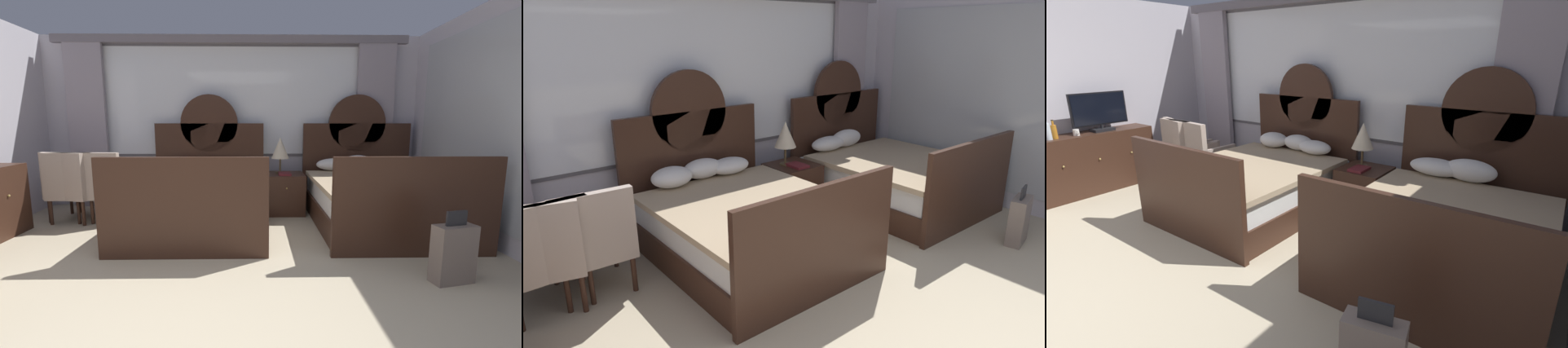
{
  "view_description": "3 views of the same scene",
  "coord_description": "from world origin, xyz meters",
  "views": [
    {
      "loc": [
        0.36,
        -1.76,
        1.38
      ],
      "look_at": [
        0.43,
        2.33,
        0.73
      ],
      "focal_mm": 22.95,
      "sensor_mm": 36.0,
      "label": 1
    },
    {
      "loc": [
        -2.7,
        -0.91,
        2.17
      ],
      "look_at": [
        0.36,
        2.78,
        0.66
      ],
      "focal_mm": 31.14,
      "sensor_mm": 36.0,
      "label": 2
    },
    {
      "loc": [
        2.72,
        -0.64,
        1.88
      ],
      "look_at": [
        0.67,
        2.18,
        0.76
      ],
      "focal_mm": 25.14,
      "sensor_mm": 36.0,
      "label": 3
    }
  ],
  "objects": [
    {
      "name": "wall_back_window",
      "position": [
        0.0,
        3.72,
        1.44
      ],
      "size": [
        5.94,
        0.22,
        2.7
      ],
      "color": "silver",
      "rests_on": "ground_plane"
    },
    {
      "name": "bed_near_mirror",
      "position": [
        1.98,
        2.55,
        0.37
      ],
      "size": [
        1.7,
        2.15,
        1.79
      ],
      "color": "#382116",
      "rests_on": "ground_plane"
    },
    {
      "name": "armchair_by_window_right",
      "position": [
        -2.13,
        2.79,
        0.5
      ],
      "size": [
        0.77,
        0.77,
        0.97
      ],
      "color": "#B29E8E",
      "rests_on": "ground_plane"
    },
    {
      "name": "bed_near_window",
      "position": [
        -0.35,
        2.56,
        0.37
      ],
      "size": [
        1.7,
        2.15,
        1.79
      ],
      "color": "#382116",
      "rests_on": "ground_plane"
    },
    {
      "name": "armchair_by_window_centre",
      "position": [
        -2.11,
        2.79,
        0.5
      ],
      "size": [
        0.66,
        0.66,
        0.97
      ],
      "color": "#B29E8E",
      "rests_on": "ground_plane"
    },
    {
      "name": "suitcase_on_floor",
      "position": [
        2.05,
        0.91,
        0.26
      ],
      "size": [
        0.38,
        0.22,
        0.63
      ],
      "color": "#75665B",
      "rests_on": "ground_plane"
    },
    {
      "name": "armchair_by_window_left",
      "position": [
        -1.74,
        2.79,
        0.5
      ],
      "size": [
        0.67,
        0.67,
        0.97
      ],
      "color": "#B29E8E",
      "rests_on": "ground_plane"
    },
    {
      "name": "book_on_nightstand",
      "position": [
        0.8,
        3.05,
        0.61
      ],
      "size": [
        0.18,
        0.26,
        0.03
      ],
      "color": "maroon",
      "rests_on": "nightstand_between_beds"
    },
    {
      "name": "nightstand_between_beds",
      "position": [
        0.81,
        3.16,
        0.3
      ],
      "size": [
        0.56,
        0.58,
        0.6
      ],
      "color": "#382116",
      "rests_on": "ground_plane"
    },
    {
      "name": "wall_right_mirror",
      "position": [
        3.0,
        1.59,
        1.35
      ],
      "size": [
        0.08,
        4.32,
        2.7
      ],
      "color": "silver",
      "rests_on": "ground_plane"
    },
    {
      "name": "table_lamp_on_nightstand",
      "position": [
        0.74,
        3.22,
        0.97
      ],
      "size": [
        0.27,
        0.27,
        0.54
      ],
      "color": "brown",
      "rests_on": "nightstand_between_beds"
    }
  ]
}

